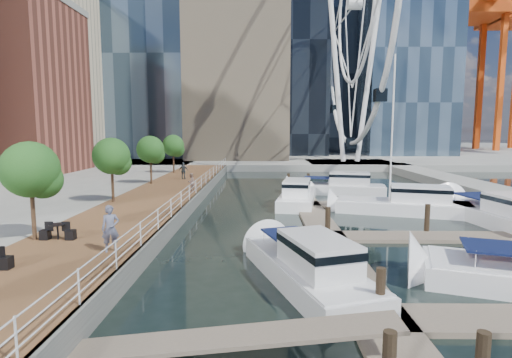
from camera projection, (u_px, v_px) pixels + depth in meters
name	position (u px, v px, depth m)	size (l,w,h in m)	color
ground	(282.00, 296.00, 14.73)	(520.00, 520.00, 0.00)	black
boardwalk	(151.00, 206.00, 29.68)	(6.00, 60.00, 1.00)	brown
seawall	(191.00, 206.00, 29.64)	(0.25, 60.00, 1.00)	#595954
land_far	(264.00, 150.00, 115.92)	(200.00, 114.00, 1.00)	gray
breakwater	(502.00, 196.00, 34.27)	(4.00, 60.00, 1.00)	gray
pier	(350.00, 165.00, 66.11)	(14.00, 12.00, 1.00)	gray
railing	(189.00, 193.00, 29.52)	(0.10, 60.00, 1.05)	white
floating_docks	(403.00, 222.00, 24.48)	(16.00, 34.00, 2.60)	#6D6051
ferris_wheel	(355.00, 5.00, 63.06)	(5.80, 45.60, 47.80)	white
street_trees	(111.00, 156.00, 28.26)	(2.60, 42.60, 4.60)	#3F2B1C
pedestrian_near	(110.00, 228.00, 16.76)	(0.72, 0.47, 1.98)	#52566D
pedestrian_mid	(191.00, 182.00, 33.79)	(0.74, 0.58, 1.52)	#8E6E62
pedestrian_far	(184.00, 171.00, 42.07)	(1.04, 0.43, 1.77)	#323A3F
moored_yachts	(401.00, 219.00, 27.56)	(19.21, 36.09, 11.50)	white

